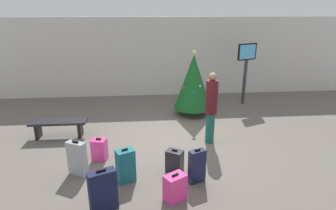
{
  "coord_description": "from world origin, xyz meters",
  "views": [
    {
      "loc": [
        -0.82,
        -6.71,
        3.4
      ],
      "look_at": [
        -0.21,
        0.42,
        0.9
      ],
      "focal_mm": 29.84,
      "sensor_mm": 36.0,
      "label": 1
    }
  ],
  "objects": [
    {
      "name": "ground_plane",
      "position": [
        0.0,
        0.0,
        0.0
      ],
      "size": [
        16.0,
        16.0,
        0.0
      ],
      "primitive_type": "plane",
      "color": "#665E54"
    },
    {
      "name": "back_wall",
      "position": [
        0.0,
        4.39,
        1.54
      ],
      "size": [
        16.0,
        0.2,
        3.08
      ],
      "primitive_type": "cube",
      "color": "beige",
      "rests_on": "ground_plane"
    },
    {
      "name": "holiday_tree",
      "position": [
        0.75,
        1.99,
        1.13
      ],
      "size": [
        1.23,
        1.23,
        2.14
      ],
      "color": "#4C3319",
      "rests_on": "ground_plane"
    },
    {
      "name": "flight_info_kiosk",
      "position": [
        2.82,
        2.94,
        1.52
      ],
      "size": [
        0.74,
        0.35,
        2.22
      ],
      "color": "#333338",
      "rests_on": "ground_plane"
    },
    {
      "name": "waiting_bench",
      "position": [
        -3.21,
        0.57,
        0.36
      ],
      "size": [
        1.51,
        0.44,
        0.48
      ],
      "color": "black",
      "rests_on": "ground_plane"
    },
    {
      "name": "traveller_0",
      "position": [
        0.86,
        -0.09,
        1.01
      ],
      "size": [
        0.39,
        0.39,
        1.89
      ],
      "color": "#19594C",
      "rests_on": "ground_plane"
    },
    {
      "name": "suitcase_0",
      "position": [
        -1.26,
        -1.69,
        0.35
      ],
      "size": [
        0.43,
        0.37,
        0.74
      ],
      "color": "#19606B",
      "rests_on": "ground_plane"
    },
    {
      "name": "suitcase_1",
      "position": [
        -0.31,
        -2.38,
        0.26
      ],
      "size": [
        0.47,
        0.43,
        0.56
      ],
      "color": "#E5388C",
      "rests_on": "ground_plane"
    },
    {
      "name": "suitcase_2",
      "position": [
        0.19,
        -1.84,
        0.36
      ],
      "size": [
        0.37,
        0.28,
        0.76
      ],
      "color": "#141938",
      "rests_on": "ground_plane"
    },
    {
      "name": "suitcase_3",
      "position": [
        -1.6,
        -2.55,
        0.39
      ],
      "size": [
        0.52,
        0.36,
        0.82
      ],
      "color": "#141938",
      "rests_on": "ground_plane"
    },
    {
      "name": "suitcase_4",
      "position": [
        -0.22,
        -1.43,
        0.25
      ],
      "size": [
        0.42,
        0.39,
        0.55
      ],
      "color": "#232326",
      "rests_on": "ground_plane"
    },
    {
      "name": "suitcase_5",
      "position": [
        -2.29,
        -1.36,
        0.38
      ],
      "size": [
        0.44,
        0.34,
        0.8
      ],
      "color": "#9EA0A5",
      "rests_on": "ground_plane"
    },
    {
      "name": "suitcase_6",
      "position": [
        -1.92,
        -0.75,
        0.26
      ],
      "size": [
        0.38,
        0.34,
        0.55
      ],
      "color": "#E5388C",
      "rests_on": "ground_plane"
    }
  ]
}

